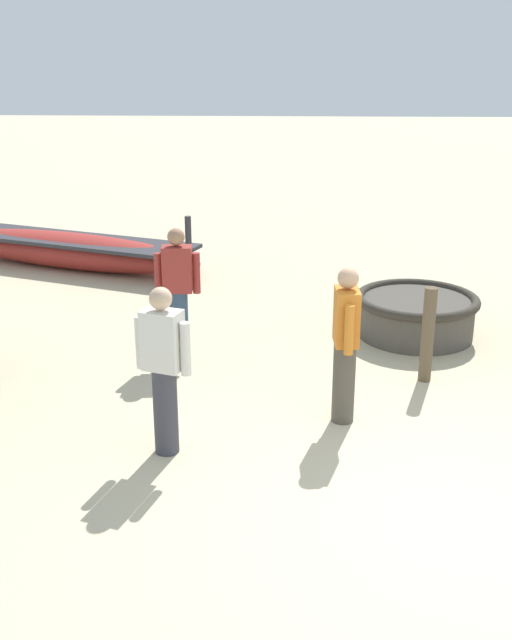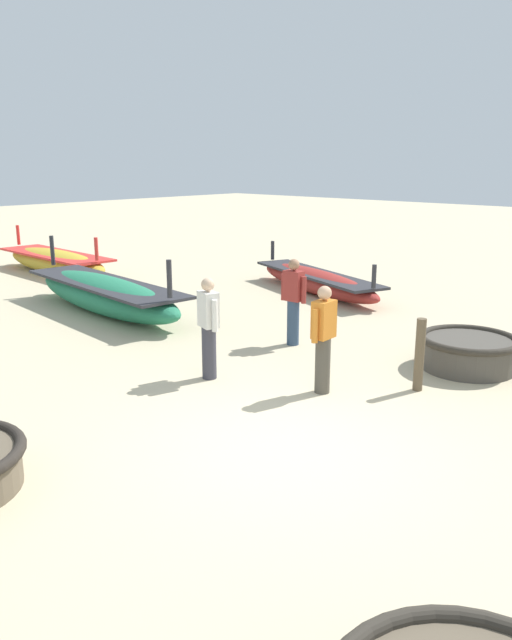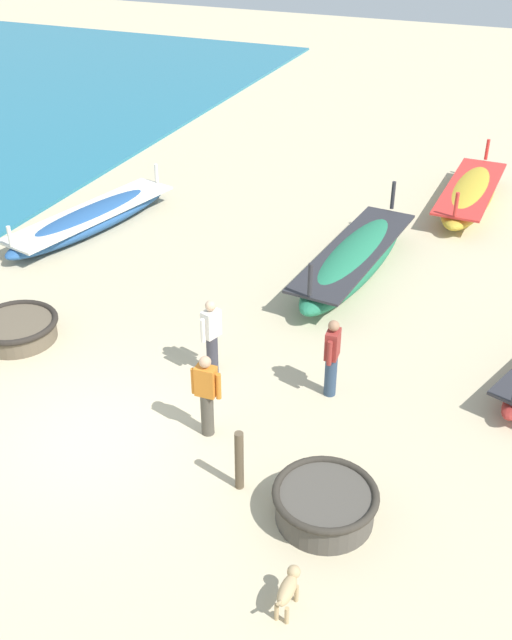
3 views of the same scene
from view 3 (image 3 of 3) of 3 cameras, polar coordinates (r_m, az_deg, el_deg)
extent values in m
plane|color=#C6B793|center=(13.15, -11.98, -8.57)|extent=(80.00, 80.00, 0.00)
cylinder|color=#4C473F|center=(11.37, 5.27, -13.92)|extent=(1.46, 1.46, 0.49)
torus|color=#332D26|center=(11.20, 5.33, -13.04)|extent=(1.58, 1.58, 0.12)
cylinder|color=brown|center=(15.93, -17.73, -0.76)|extent=(1.56, 1.56, 0.40)
torus|color=#28231E|center=(15.83, -17.84, -0.15)|extent=(1.69, 1.69, 0.12)
ellipsoid|color=#285693|center=(20.30, -12.39, 7.51)|extent=(2.36, 5.71, 0.57)
cube|color=silver|center=(20.23, -12.45, 7.98)|extent=(2.31, 5.29, 0.06)
cylinder|color=silver|center=(21.77, -7.60, 11.05)|extent=(0.10, 0.10, 0.51)
cylinder|color=silver|center=(18.65, -18.25, 6.07)|extent=(0.10, 0.10, 0.51)
ellipsoid|color=#237551|center=(17.59, 7.48, 4.53)|extent=(1.71, 5.58, 0.80)
cube|color=#2D2D33|center=(17.48, 7.54, 5.27)|extent=(1.72, 5.14, 0.06)
cylinder|color=#2D2D33|center=(19.49, 10.40, 9.34)|extent=(0.10, 0.10, 0.72)
cylinder|color=#2D2D33|center=(15.18, 4.16, 3.10)|extent=(0.10, 0.10, 0.72)
ellipsoid|color=gold|center=(22.05, 15.98, 9.15)|extent=(1.36, 5.01, 0.68)
cube|color=red|center=(21.98, 16.06, 9.68)|extent=(1.39, 4.61, 0.06)
cylinder|color=red|center=(23.99, 17.20, 12.31)|extent=(0.10, 0.10, 0.62)
cylinder|color=red|center=(19.72, 15.02, 8.52)|extent=(0.10, 0.10, 0.62)
cylinder|color=#4C473D|center=(12.68, -3.73, -7.14)|extent=(0.22, 0.22, 0.82)
cube|color=orange|center=(12.27, -3.84, -4.67)|extent=(0.35, 0.24, 0.54)
sphere|color=tan|center=(12.05, -3.90, -3.21)|extent=(0.20, 0.20, 0.20)
cylinder|color=orange|center=(12.23, -2.88, -5.07)|extent=(0.09, 0.09, 0.48)
cylinder|color=orange|center=(12.37, -4.77, -4.64)|extent=(0.09, 0.09, 0.48)
cylinder|color=#2D425B|center=(13.59, 5.71, -4.23)|extent=(0.22, 0.22, 0.82)
cube|color=maroon|center=(13.20, 5.86, -1.84)|extent=(0.24, 0.35, 0.54)
sphere|color=#A37556|center=(13.00, 5.95, -0.45)|extent=(0.20, 0.20, 0.20)
cylinder|color=maroon|center=(13.05, 5.62, -2.53)|extent=(0.09, 0.09, 0.48)
cylinder|color=maroon|center=(13.41, 6.07, -1.53)|extent=(0.09, 0.09, 0.48)
cylinder|color=#383842|center=(14.11, -3.35, -2.62)|extent=(0.22, 0.22, 0.82)
cube|color=silver|center=(13.74, -3.44, -0.27)|extent=(0.31, 0.39, 0.54)
sphere|color=#DBB28E|center=(13.54, -3.49, 1.09)|extent=(0.20, 0.20, 0.20)
cylinder|color=silver|center=(13.63, -4.07, -0.82)|extent=(0.09, 0.09, 0.48)
cylinder|color=silver|center=(13.90, -2.80, -0.08)|extent=(0.09, 0.09, 0.48)
ellipsoid|color=tan|center=(10.17, 2.38, -19.85)|extent=(0.20, 0.52, 0.22)
sphere|color=tan|center=(10.26, 2.90, -18.61)|extent=(0.18, 0.18, 0.18)
cylinder|color=tan|center=(9.97, 1.86, -20.67)|extent=(0.04, 0.20, 0.16)
cylinder|color=tan|center=(10.48, 2.34, -19.86)|extent=(0.06, 0.06, 0.28)
cylinder|color=tan|center=(10.46, 3.10, -20.08)|extent=(0.06, 0.06, 0.28)
cylinder|color=tan|center=(10.27, 1.58, -21.34)|extent=(0.06, 0.06, 0.28)
cylinder|color=tan|center=(10.24, 2.36, -21.57)|extent=(0.06, 0.06, 0.28)
cylinder|color=brown|center=(11.59, -1.29, -10.66)|extent=(0.14, 0.14, 1.08)
camera|label=1|loc=(15.42, -26.52, 9.76)|focal=42.00mm
camera|label=2|loc=(13.06, -44.28, -0.84)|focal=35.00mm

